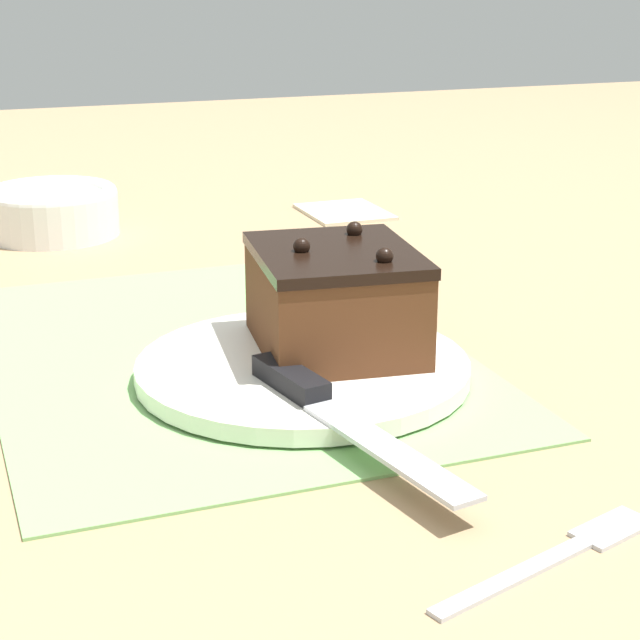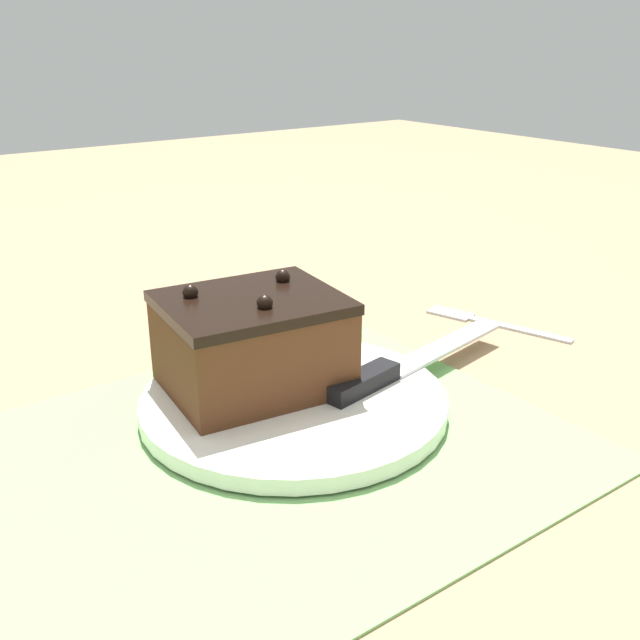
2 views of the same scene
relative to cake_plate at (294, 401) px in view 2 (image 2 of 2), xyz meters
name	(u,v)px [view 2 (image 2 of 2)]	position (x,y,z in m)	size (l,w,h in m)	color
ground_plane	(236,465)	(-0.07, -0.04, -0.01)	(3.00, 3.00, 0.00)	#9E7F5B
placemat_woven	(235,463)	(-0.07, -0.04, -0.01)	(0.46, 0.34, 0.00)	#7AB266
cake_plate	(294,401)	(0.00, 0.00, 0.00)	(0.23, 0.23, 0.01)	white
chocolate_cake	(253,342)	(-0.02, 0.03, 0.04)	(0.14, 0.13, 0.08)	#512D19
serving_knife	(392,369)	(0.08, -0.02, 0.01)	(0.22, 0.06, 0.01)	black
dessert_fork	(485,320)	(0.26, 0.04, -0.01)	(0.06, 0.15, 0.01)	#B7BABF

